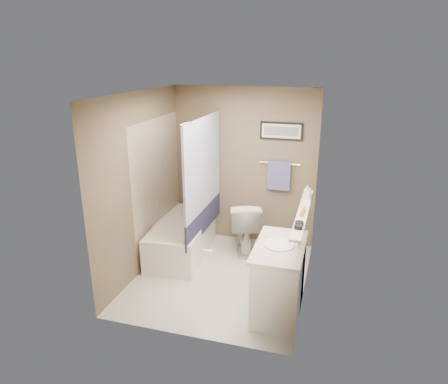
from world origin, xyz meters
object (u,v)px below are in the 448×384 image
(toilet, at_px, (244,225))
(vanity, at_px, (279,281))
(candle_bowl_near, at_px, (298,227))
(candle_bowl_far, at_px, (299,223))
(hair_brush_front, at_px, (303,212))
(glass_jar, at_px, (308,192))
(soap_bottle, at_px, (307,192))
(bathtub, at_px, (182,238))

(toilet, xyz_separation_m, vanity, (0.74, -1.42, 0.00))
(candle_bowl_near, distance_m, candle_bowl_far, 0.10)
(candle_bowl_near, bearing_deg, hair_brush_front, 90.00)
(toilet, height_order, candle_bowl_near, candle_bowl_near)
(toilet, bearing_deg, candle_bowl_near, 103.54)
(vanity, distance_m, glass_jar, 1.23)
(toilet, height_order, hair_brush_front, hair_brush_front)
(glass_jar, bearing_deg, candle_bowl_far, -90.00)
(vanity, height_order, glass_jar, glass_jar)
(soap_bottle, bearing_deg, candle_bowl_far, -90.00)
(soap_bottle, bearing_deg, bathtub, 173.48)
(candle_bowl_near, relative_size, glass_jar, 0.90)
(bathtub, height_order, glass_jar, glass_jar)
(vanity, relative_size, candle_bowl_near, 10.00)
(candle_bowl_near, relative_size, hair_brush_front, 0.41)
(hair_brush_front, distance_m, soap_bottle, 0.53)
(candle_bowl_far, xyz_separation_m, soap_bottle, (0.00, 0.87, 0.06))
(candle_bowl_near, height_order, candle_bowl_far, same)
(vanity, xyz_separation_m, candle_bowl_far, (0.19, -0.02, 0.73))
(bathtub, height_order, candle_bowl_far, candle_bowl_far)
(glass_jar, bearing_deg, vanity, -101.01)
(bathtub, xyz_separation_m, toilet, (0.86, 0.37, 0.15))
(bathtub, xyz_separation_m, soap_bottle, (1.79, -0.20, 0.95))
(hair_brush_front, bearing_deg, bathtub, 157.83)
(glass_jar, bearing_deg, candle_bowl_near, -90.00)
(vanity, xyz_separation_m, candle_bowl_near, (0.19, -0.12, 0.73))
(hair_brush_front, relative_size, soap_bottle, 1.31)
(toilet, height_order, vanity, vanity)
(glass_jar, bearing_deg, toilet, 153.36)
(bathtub, relative_size, candle_bowl_near, 16.67)
(candle_bowl_near, height_order, hair_brush_front, hair_brush_front)
(toilet, xyz_separation_m, candle_bowl_far, (0.93, -1.44, 0.74))
(toilet, bearing_deg, candle_bowl_far, 105.19)
(candle_bowl_near, distance_m, soap_bottle, 0.96)
(bathtub, height_order, candle_bowl_near, candle_bowl_near)
(toilet, height_order, candle_bowl_far, candle_bowl_far)
(bathtub, distance_m, candle_bowl_near, 2.31)
(candle_bowl_far, xyz_separation_m, glass_jar, (0.00, 0.97, 0.03))
(vanity, bearing_deg, candle_bowl_far, -7.61)
(candle_bowl_far, height_order, glass_jar, glass_jar)
(candle_bowl_near, bearing_deg, soap_bottle, 90.00)
(bathtub, relative_size, soap_bottle, 8.94)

